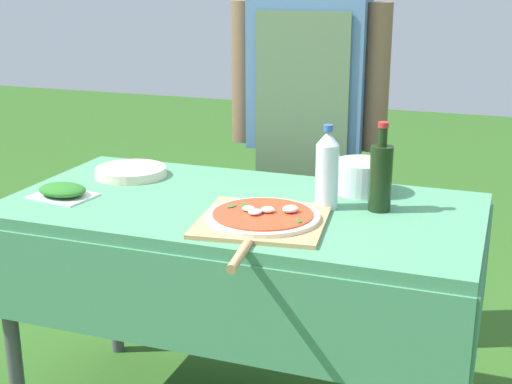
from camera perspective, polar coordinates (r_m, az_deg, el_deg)
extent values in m
cube|color=#478960|center=(2.15, -1.21, -1.35)|extent=(1.42, 0.72, 0.04)
cube|color=#478960|center=(1.90, -5.19, -9.15)|extent=(1.42, 0.01, 0.28)
cube|color=#478960|center=(2.53, 1.79, -2.30)|extent=(1.42, 0.01, 0.28)
cube|color=#478960|center=(2.54, -16.41, -2.96)|extent=(0.01, 0.72, 0.28)
cube|color=#478960|center=(2.08, 17.63, -7.53)|extent=(0.01, 0.72, 0.28)
cylinder|color=#4C4C51|center=(2.37, -18.96, -10.75)|extent=(0.05, 0.05, 0.75)
cylinder|color=#4C4C51|center=(2.82, -11.38, -5.65)|extent=(0.05, 0.05, 0.75)
cylinder|color=#4C4C51|center=(2.45, 16.00, -9.53)|extent=(0.05, 0.05, 0.75)
cylinder|color=#333D56|center=(2.86, 5.48, -4.34)|extent=(0.12, 0.12, 0.81)
cylinder|color=#333D56|center=(2.90, 2.39, -4.01)|extent=(0.12, 0.12, 0.81)
cube|color=#4C7099|center=(2.71, 4.23, 9.87)|extent=(0.44, 0.20, 0.60)
cube|color=#56704C|center=(2.65, 3.60, 4.75)|extent=(0.35, 0.02, 0.88)
cylinder|color=brown|center=(2.66, 9.63, 8.98)|extent=(0.09, 0.09, 0.54)
cylinder|color=brown|center=(2.78, -0.98, 9.55)|extent=(0.09, 0.09, 0.54)
cube|color=tan|center=(1.98, 0.55, -2.31)|extent=(0.39, 0.39, 0.01)
cylinder|color=tan|center=(1.74, -1.28, -5.10)|extent=(0.05, 0.18, 0.02)
cylinder|color=beige|center=(1.97, 0.55, -1.98)|extent=(0.32, 0.32, 0.01)
cylinder|color=#D14223|center=(1.97, 0.55, -1.74)|extent=(0.28, 0.28, 0.00)
ellipsoid|color=white|center=(1.97, 2.77, -1.36)|extent=(0.06, 0.06, 0.02)
ellipsoid|color=white|center=(1.97, 0.86, -1.45)|extent=(0.04, 0.04, 0.01)
ellipsoid|color=white|center=(1.95, -0.07, -1.60)|extent=(0.05, 0.05, 0.01)
ellipsoid|color=white|center=(1.98, -0.61, -1.33)|extent=(0.05, 0.05, 0.01)
ellipsoid|color=white|center=(1.97, 0.88, -1.41)|extent=(0.04, 0.04, 0.01)
ellipsoid|color=white|center=(1.97, 0.94, -1.42)|extent=(0.05, 0.05, 0.02)
ellipsoid|color=#286B23|center=(2.02, -1.95, -1.14)|extent=(0.03, 0.04, 0.00)
ellipsoid|color=#286B23|center=(1.97, -0.32, -1.63)|extent=(0.03, 0.02, 0.00)
ellipsoid|color=#286B23|center=(1.90, 3.45, -2.31)|extent=(0.03, 0.03, 0.00)
ellipsoid|color=#286B23|center=(2.03, -0.99, -1.01)|extent=(0.03, 0.04, 0.00)
cylinder|color=black|center=(2.09, 9.94, 1.07)|extent=(0.07, 0.07, 0.19)
cylinder|color=black|center=(2.06, 10.11, 4.36)|extent=(0.03, 0.03, 0.05)
cylinder|color=#B22823|center=(2.05, 10.16, 5.31)|extent=(0.03, 0.03, 0.02)
cylinder|color=silver|center=(2.09, 5.69, 1.24)|extent=(0.07, 0.07, 0.19)
cone|color=silver|center=(2.06, 5.78, 4.33)|extent=(0.07, 0.07, 0.04)
cylinder|color=#335BB2|center=(2.06, 5.81, 5.13)|extent=(0.03, 0.03, 0.02)
cube|color=silver|center=(2.28, -15.20, -0.33)|extent=(0.20, 0.17, 0.01)
ellipsoid|color=#286B23|center=(2.28, -15.24, 0.18)|extent=(0.17, 0.14, 0.04)
cylinder|color=silver|center=(2.26, 8.47, 1.21)|extent=(0.18, 0.18, 0.10)
cylinder|color=beige|center=(2.47, -9.97, 1.33)|extent=(0.24, 0.24, 0.00)
cylinder|color=beige|center=(2.47, -9.98, 1.45)|extent=(0.24, 0.24, 0.00)
cylinder|color=beige|center=(2.47, -9.98, 1.56)|extent=(0.24, 0.24, 0.00)
cylinder|color=beige|center=(2.47, -9.99, 1.67)|extent=(0.24, 0.24, 0.00)
cylinder|color=beige|center=(2.47, -9.99, 1.78)|extent=(0.24, 0.24, 0.00)
cylinder|color=beige|center=(2.47, -10.00, 1.89)|extent=(0.24, 0.24, 0.00)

